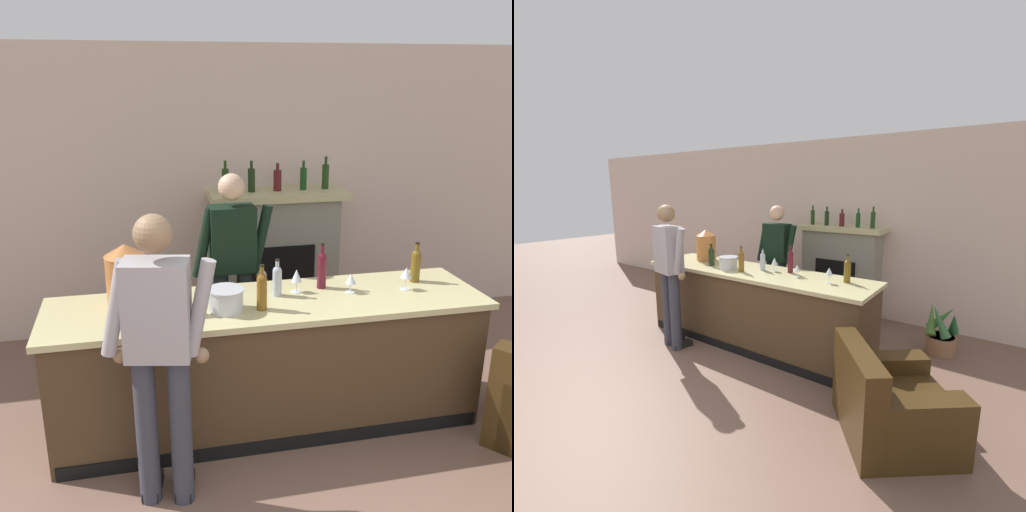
# 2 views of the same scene
# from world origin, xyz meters

# --- Properties ---
(ground_plane) EXTENTS (24.00, 24.00, 0.00)m
(ground_plane) POSITION_xyz_m (0.00, 0.00, 0.00)
(ground_plane) COLOR brown
(wall_back_panel) EXTENTS (12.00, 0.07, 2.75)m
(wall_back_panel) POSITION_xyz_m (0.00, 4.16, 1.38)
(wall_back_panel) COLOR beige
(wall_back_panel) RESTS_ON ground_plane
(bar_counter) EXTENTS (3.08, 0.78, 0.97)m
(bar_counter) POSITION_xyz_m (0.18, 2.29, 0.49)
(bar_counter) COLOR #47331F
(bar_counter) RESTS_ON ground_plane
(fireplace_stone) EXTENTS (1.31, 0.52, 1.73)m
(fireplace_stone) POSITION_xyz_m (0.65, 3.90, 0.72)
(fireplace_stone) COLOR gray
(fireplace_stone) RESTS_ON ground_plane
(armchair_black) EXTENTS (1.16, 1.16, 0.76)m
(armchair_black) POSITION_xyz_m (2.08, 1.56, 0.25)
(armchair_black) COLOR #3B2710
(armchair_black) RESTS_ON ground_plane
(potted_plant_corner) EXTENTS (0.41, 0.42, 0.64)m
(potted_plant_corner) POSITION_xyz_m (2.20, 3.37, 0.26)
(potted_plant_corner) COLOR #8F6446
(potted_plant_corner) RESTS_ON ground_plane
(person_customer) EXTENTS (0.65, 0.36, 1.79)m
(person_customer) POSITION_xyz_m (-0.61, 1.64, 1.00)
(person_customer) COLOR #343640
(person_customer) RESTS_ON ground_plane
(person_bartender) EXTENTS (0.66, 0.31, 1.75)m
(person_bartender) POSITION_xyz_m (0.05, 3.00, 0.97)
(person_bartender) COLOR #1F2C2D
(person_bartender) RESTS_ON ground_plane
(copper_dispenser) EXTENTS (0.28, 0.32, 0.43)m
(copper_dispenser) POSITION_xyz_m (-0.78, 2.43, 1.19)
(copper_dispenser) COLOR #BD6F37
(copper_dispenser) RESTS_ON bar_counter
(ice_bucket_steel) EXTENTS (0.24, 0.24, 0.16)m
(ice_bucket_steel) POSITION_xyz_m (-0.14, 2.18, 1.05)
(ice_bucket_steel) COLOR silver
(ice_bucket_steel) RESTS_ON bar_counter
(wine_bottle_port_short) EXTENTS (0.07, 0.07, 0.34)m
(wine_bottle_port_short) POSITION_xyz_m (0.61, 2.46, 1.12)
(wine_bottle_port_short) COLOR #531320
(wine_bottle_port_short) RESTS_ON bar_counter
(wine_bottle_rose_blush) EXTENTS (0.08, 0.08, 0.29)m
(wine_bottle_rose_blush) POSITION_xyz_m (-0.46, 2.20, 1.10)
(wine_bottle_rose_blush) COLOR black
(wine_bottle_rose_blush) RESTS_ON bar_counter
(wine_bottle_merlot_tall) EXTENTS (0.07, 0.07, 0.32)m
(wine_bottle_merlot_tall) POSITION_xyz_m (0.09, 2.16, 1.11)
(wine_bottle_merlot_tall) COLOR brown
(wine_bottle_merlot_tall) RESTS_ON bar_counter
(wine_bottle_cabernet_heavy) EXTENTS (0.07, 0.07, 0.31)m
(wine_bottle_cabernet_heavy) POSITION_xyz_m (1.35, 2.43, 1.11)
(wine_bottle_cabernet_heavy) COLOR brown
(wine_bottle_cabernet_heavy) RESTS_ON bar_counter
(wine_bottle_chardonnay_pale) EXTENTS (0.07, 0.07, 0.27)m
(wine_bottle_chardonnay_pale) POSITION_xyz_m (0.26, 2.38, 1.09)
(wine_bottle_chardonnay_pale) COLOR #A3ADBE
(wine_bottle_chardonnay_pale) RESTS_ON bar_counter
(wine_glass_front_right) EXTENTS (0.08, 0.08, 0.17)m
(wine_glass_front_right) POSITION_xyz_m (1.20, 2.29, 1.10)
(wine_glass_front_right) COLOR silver
(wine_glass_front_right) RESTS_ON bar_counter
(wine_glass_near_bucket) EXTENTS (0.08, 0.08, 0.17)m
(wine_glass_near_bucket) POSITION_xyz_m (0.41, 2.41, 1.09)
(wine_glass_near_bucket) COLOR silver
(wine_glass_near_bucket) RESTS_ON bar_counter
(wine_glass_mid_counter) EXTENTS (0.08, 0.08, 0.14)m
(wine_glass_mid_counter) POSITION_xyz_m (0.79, 2.32, 1.07)
(wine_glass_mid_counter) COLOR silver
(wine_glass_mid_counter) RESTS_ON bar_counter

